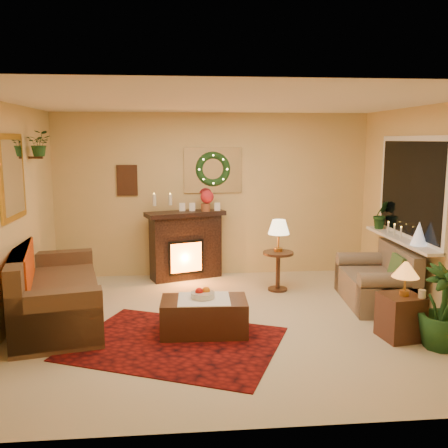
{
  "coord_description": "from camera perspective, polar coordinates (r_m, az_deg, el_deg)",
  "views": [
    {
      "loc": [
        -0.57,
        -5.7,
        2.18
      ],
      "look_at": [
        0.0,
        0.35,
        1.15
      ],
      "focal_mm": 40.0,
      "sensor_mm": 36.0,
      "label": 1
    }
  ],
  "objects": [
    {
      "name": "floor",
      "position": [
        6.13,
        0.31,
        -11.21
      ],
      "size": [
        5.0,
        5.0,
        0.0
      ],
      "primitive_type": "plane",
      "color": "beige",
      "rests_on": "ground"
    },
    {
      "name": "ceiling",
      "position": [
        5.75,
        0.34,
        13.81
      ],
      "size": [
        5.0,
        5.0,
        0.0
      ],
      "primitive_type": "plane",
      "color": "white",
      "rests_on": "ground"
    },
    {
      "name": "wall_back",
      "position": [
        8.02,
        -1.28,
        3.32
      ],
      "size": [
        5.0,
        5.0,
        0.0
      ],
      "primitive_type": "plane",
      "color": "#EFD88C",
      "rests_on": "ground"
    },
    {
      "name": "wall_front",
      "position": [
        3.61,
        3.91,
        -4.53
      ],
      "size": [
        5.0,
        5.0,
        0.0
      ],
      "primitive_type": "plane",
      "color": "#EFD88C",
      "rests_on": "ground"
    },
    {
      "name": "wall_left",
      "position": [
        6.08,
        -23.81,
        0.47
      ],
      "size": [
        4.5,
        4.5,
        0.0
      ],
      "primitive_type": "plane",
      "color": "#EFD88C",
      "rests_on": "ground"
    },
    {
      "name": "wall_right",
      "position": [
        6.54,
        22.7,
        1.13
      ],
      "size": [
        4.5,
        4.5,
        0.0
      ],
      "primitive_type": "plane",
      "color": "#EFD88C",
      "rests_on": "ground"
    },
    {
      "name": "area_rug",
      "position": [
        5.57,
        -5.57,
        -13.41
      ],
      "size": [
        2.61,
        2.33,
        0.01
      ],
      "primitive_type": "cube",
      "rotation": [
        0.0,
        0.0,
        -0.41
      ],
      "color": "#4A070B",
      "rests_on": "floor"
    },
    {
      "name": "sofa",
      "position": [
        6.4,
        -18.56,
        -6.76
      ],
      "size": [
        1.38,
        2.29,
        0.92
      ],
      "primitive_type": "cube",
      "rotation": [
        0.0,
        0.0,
        0.21
      ],
      "color": "brown",
      "rests_on": "floor"
    },
    {
      "name": "red_throw",
      "position": [
        6.52,
        -18.91,
        -6.26
      ],
      "size": [
        0.87,
        1.41,
        0.02
      ],
      "primitive_type": "cube",
      "color": "red",
      "rests_on": "sofa"
    },
    {
      "name": "fireplace",
      "position": [
        7.91,
        -4.4,
        -2.3
      ],
      "size": [
        1.15,
        0.69,
        1.0
      ],
      "primitive_type": "cube",
      "rotation": [
        0.0,
        0.0,
        0.33
      ],
      "color": "black",
      "rests_on": "floor"
    },
    {
      "name": "poinsettia",
      "position": [
        7.79,
        -1.94,
        3.13
      ],
      "size": [
        0.21,
        0.21,
        0.21
      ],
      "primitive_type": "sphere",
      "color": "red",
      "rests_on": "fireplace"
    },
    {
      "name": "mantel_candle_a",
      "position": [
        7.77,
        -7.97,
        2.73
      ],
      "size": [
        0.06,
        0.06,
        0.18
      ],
      "primitive_type": "cylinder",
      "color": "white",
      "rests_on": "fireplace"
    },
    {
      "name": "mantel_candle_b",
      "position": [
        7.78,
        -6.16,
        2.77
      ],
      "size": [
        0.06,
        0.06,
        0.17
      ],
      "primitive_type": "cylinder",
      "color": "#FFEBC6",
      "rests_on": "fireplace"
    },
    {
      "name": "mantel_mirror",
      "position": [
        7.97,
        -1.28,
        6.16
      ],
      "size": [
        0.92,
        0.02,
        0.72
      ],
      "primitive_type": "cube",
      "color": "white",
      "rests_on": "wall_back"
    },
    {
      "name": "wreath",
      "position": [
        7.93,
        -1.26,
        6.29
      ],
      "size": [
        0.55,
        0.11,
        0.55
      ],
      "primitive_type": "torus",
      "rotation": [
        1.57,
        0.0,
        0.0
      ],
      "color": "#194719",
      "rests_on": "wall_back"
    },
    {
      "name": "wall_art",
      "position": [
        8.0,
        -11.01,
        4.92
      ],
      "size": [
        0.32,
        0.03,
        0.48
      ],
      "primitive_type": "cube",
      "color": "#381E11",
      "rests_on": "wall_back"
    },
    {
      "name": "gold_mirror",
      "position": [
        6.31,
        -23.07,
        4.94
      ],
      "size": [
        0.03,
        0.84,
        1.0
      ],
      "primitive_type": "cube",
      "color": "gold",
      "rests_on": "wall_left"
    },
    {
      "name": "hanging_plant",
      "position": [
        6.98,
        -20.24,
        7.31
      ],
      "size": [
        0.33,
        0.28,
        0.36
      ],
      "primitive_type": "imported",
      "color": "#194719",
      "rests_on": "wall_left"
    },
    {
      "name": "loveseat",
      "position": [
        7.01,
        16.93,
        -5.36
      ],
      "size": [
        0.87,
        1.39,
        0.77
      ],
      "primitive_type": "cube",
      "rotation": [
        0.0,
        0.0,
        -0.08
      ],
      "color": "#806F5E",
      "rests_on": "floor"
    },
    {
      "name": "window_frame",
      "position": [
        6.99,
        20.61,
        3.83
      ],
      "size": [
        0.03,
        1.86,
        1.36
      ],
      "primitive_type": "cube",
      "color": "white",
      "rests_on": "wall_right"
    },
    {
      "name": "window_glass",
      "position": [
        6.98,
        20.5,
        3.83
      ],
      "size": [
        0.02,
        1.7,
        1.22
      ],
      "primitive_type": "cube",
      "color": "black",
      "rests_on": "wall_right"
    },
    {
      "name": "window_sill",
      "position": [
        7.04,
        19.52,
        -1.67
      ],
      "size": [
        0.22,
        1.86,
        0.04
      ],
      "primitive_type": "cube",
      "color": "white",
      "rests_on": "wall_right"
    },
    {
      "name": "mini_tree",
      "position": [
        6.6,
        21.38,
        -1.0
      ],
      "size": [
        0.2,
        0.2,
        0.29
      ],
      "primitive_type": "cone",
      "color": "silver",
      "rests_on": "window_sill"
    },
    {
      "name": "sill_plant",
      "position": [
        7.64,
        17.52,
        0.92
      ],
      "size": [
        0.3,
        0.24,
        0.54
      ],
      "primitive_type": "imported",
      "color": "#184B20",
      "rests_on": "window_sill"
    },
    {
      "name": "side_table_round",
      "position": [
        7.33,
        6.19,
        -5.09
      ],
      "size": [
        0.52,
        0.52,
        0.58
      ],
      "primitive_type": "cylinder",
      "rotation": [
        0.0,
        0.0,
        0.2
      ],
      "color": "#502D15",
      "rests_on": "floor"
    },
    {
      "name": "lamp_cream",
      "position": [
        7.25,
        6.27,
        -0.77
      ],
      "size": [
        0.31,
        0.31,
        0.48
      ],
      "primitive_type": "cone",
      "color": "#FFE5A7",
      "rests_on": "side_table_round"
    },
    {
      "name": "end_table_square",
      "position": [
        5.92,
        19.53,
        -9.77
      ],
      "size": [
        0.46,
        0.46,
        0.5
      ],
      "primitive_type": "cube",
      "rotation": [
        0.0,
        0.0,
        0.15
      ],
      "color": "#342216",
      "rests_on": "floor"
    },
    {
      "name": "lamp_tiffany",
      "position": [
        5.78,
        20.04,
        -5.35
      ],
      "size": [
        0.3,
        0.3,
        0.43
      ],
      "primitive_type": "cone",
      "color": "orange",
      "rests_on": "end_table_square"
    },
    {
      "name": "coffee_table",
      "position": [
        5.74,
        -2.29,
        -10.46
      ],
      "size": [
        0.99,
        0.57,
        0.41
      ],
      "primitive_type": "cube",
      "rotation": [
        0.0,
        0.0,
        -0.04
      ],
      "color": "#513720",
      "rests_on": "floor"
    },
    {
      "name": "fruit_bowl",
      "position": [
        5.69,
        -2.45,
        -8.09
      ],
      "size": [
        0.27,
        0.27,
        0.06
      ],
      "primitive_type": "cylinder",
      "color": "beige",
      "rests_on": "coffee_table"
    },
    {
      "name": "floor_palm",
      "position": [
        5.77,
        23.77,
        -8.68
      ],
      "size": [
        1.98,
        1.98,
        2.68
      ],
      "primitive_type": "imported",
      "rotation": [
        0.0,
        0.0,
        0.42
      ],
      "color": "#14370E",
      "rests_on": "floor"
    }
  ]
}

